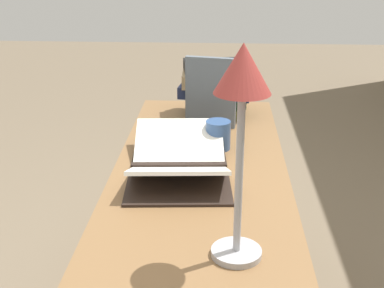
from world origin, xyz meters
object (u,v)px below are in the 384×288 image
book_stack_tall (216,87)px  book_standing_upright (211,92)px  coffee_mug (218,135)px  reading_lamp (242,99)px  open_book (179,161)px

book_stack_tall → book_standing_upright: size_ratio=1.13×
book_standing_upright → coffee_mug: 0.25m
reading_lamp → coffee_mug: (-0.68, -0.05, -0.34)m
book_standing_upright → coffee_mug: book_standing_upright is taller
book_standing_upright → reading_lamp: 0.96m
book_stack_tall → reading_lamp: reading_lamp is taller
book_stack_tall → coffee_mug: bearing=2.4°
open_book → reading_lamp: bearing=15.8°
book_stack_tall → book_standing_upright: book_standing_upright is taller
coffee_mug → reading_lamp: bearing=4.2°
reading_lamp → coffee_mug: size_ratio=4.35×
book_stack_tall → book_standing_upright: 0.16m
reading_lamp → book_stack_tall: bearing=-176.4°
open_book → coffee_mug: 0.23m
reading_lamp → coffee_mug: reading_lamp is taller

